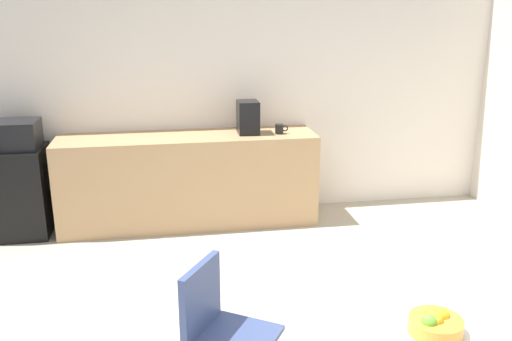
{
  "coord_description": "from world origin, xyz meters",
  "views": [
    {
      "loc": [
        -0.49,
        -2.57,
        2.12
      ],
      "look_at": [
        0.15,
        1.24,
        0.95
      ],
      "focal_mm": 38.68,
      "sensor_mm": 36.0,
      "label": 1
    }
  ],
  "objects_px": {
    "mug_white": "(280,129)",
    "coffee_maker": "(248,117)",
    "microwave": "(11,135)",
    "chair_navy": "(217,321)",
    "mini_fridge": "(19,192)",
    "fruit_bowl": "(435,324)"
  },
  "relations": [
    {
      "from": "mug_white",
      "to": "coffee_maker",
      "type": "relative_size",
      "value": 0.4
    },
    {
      "from": "microwave",
      "to": "chair_navy",
      "type": "distance_m",
      "value": 3.16
    },
    {
      "from": "coffee_maker",
      "to": "fruit_bowl",
      "type": "bearing_deg",
      "value": -84.58
    },
    {
      "from": "fruit_bowl",
      "to": "mug_white",
      "type": "distance_m",
      "value": 3.22
    },
    {
      "from": "mini_fridge",
      "to": "fruit_bowl",
      "type": "bearing_deg",
      "value": -52.68
    },
    {
      "from": "mug_white",
      "to": "coffee_maker",
      "type": "distance_m",
      "value": 0.33
    },
    {
      "from": "mini_fridge",
      "to": "fruit_bowl",
      "type": "relative_size",
      "value": 3.57
    },
    {
      "from": "mini_fridge",
      "to": "fruit_bowl",
      "type": "xyz_separation_m",
      "value": [
        2.5,
        -3.29,
        0.37
      ]
    },
    {
      "from": "mini_fridge",
      "to": "coffee_maker",
      "type": "relative_size",
      "value": 2.62
    },
    {
      "from": "mini_fridge",
      "to": "mug_white",
      "type": "relative_size",
      "value": 6.5
    },
    {
      "from": "mini_fridge",
      "to": "mug_white",
      "type": "height_order",
      "value": "mug_white"
    },
    {
      "from": "microwave",
      "to": "chair_navy",
      "type": "xyz_separation_m",
      "value": [
        1.61,
        -2.68,
        -0.45
      ]
    },
    {
      "from": "mini_fridge",
      "to": "microwave",
      "type": "height_order",
      "value": "microwave"
    },
    {
      "from": "mug_white",
      "to": "coffee_maker",
      "type": "bearing_deg",
      "value": 167.1
    },
    {
      "from": "coffee_maker",
      "to": "chair_navy",
      "type": "bearing_deg",
      "value": -102.32
    },
    {
      "from": "mini_fridge",
      "to": "fruit_bowl",
      "type": "height_order",
      "value": "fruit_bowl"
    },
    {
      "from": "chair_navy",
      "to": "mug_white",
      "type": "relative_size",
      "value": 6.43
    },
    {
      "from": "microwave",
      "to": "fruit_bowl",
      "type": "height_order",
      "value": "microwave"
    },
    {
      "from": "microwave",
      "to": "coffee_maker",
      "type": "bearing_deg",
      "value": 0.0
    },
    {
      "from": "fruit_bowl",
      "to": "microwave",
      "type": "bearing_deg",
      "value": 127.32
    },
    {
      "from": "fruit_bowl",
      "to": "coffee_maker",
      "type": "bearing_deg",
      "value": 95.42
    },
    {
      "from": "coffee_maker",
      "to": "mug_white",
      "type": "bearing_deg",
      "value": -12.9
    }
  ]
}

